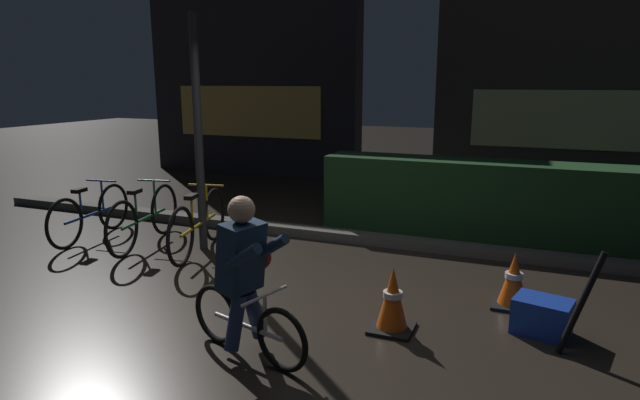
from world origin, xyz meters
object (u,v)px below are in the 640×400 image
at_px(street_post, 198,136).
at_px(blue_crate, 542,316).
at_px(traffic_cone_near, 393,300).
at_px(parked_bike_leftmost, 91,214).
at_px(parked_bike_left_mid, 145,217).
at_px(parked_bike_center_left, 199,224).
at_px(traffic_cone_far, 514,281).
at_px(cyclist, 246,276).
at_px(closed_umbrella, 581,303).

relative_size(street_post, blue_crate, 6.42).
bearing_deg(traffic_cone_near, parked_bike_leftmost, 165.44).
relative_size(street_post, parked_bike_left_mid, 1.65).
bearing_deg(street_post, blue_crate, -12.98).
bearing_deg(parked_bike_center_left, traffic_cone_far, -106.41).
relative_size(street_post, traffic_cone_far, 5.37).
xyz_separation_m(parked_bike_center_left, traffic_cone_near, (2.71, -1.18, -0.09)).
distance_m(parked_bike_center_left, traffic_cone_far, 3.64).
bearing_deg(cyclist, traffic_cone_far, 58.74).
distance_m(parked_bike_left_mid, cyclist, 3.26).
relative_size(parked_bike_center_left, blue_crate, 3.86).
bearing_deg(parked_bike_leftmost, traffic_cone_far, -99.53).
height_order(parked_bike_left_mid, traffic_cone_far, parked_bike_left_mid).
bearing_deg(parked_bike_leftmost, street_post, -91.16).
relative_size(parked_bike_center_left, closed_umbrella, 2.00).
relative_size(parked_bike_leftmost, cyclist, 1.29).
bearing_deg(parked_bike_center_left, blue_crate, -113.19).
bearing_deg(closed_umbrella, parked_bike_center_left, 139.41).
bearing_deg(blue_crate, street_post, 167.02).
bearing_deg(parked_bike_center_left, cyclist, -149.83).
bearing_deg(closed_umbrella, parked_bike_left_mid, 141.71).
xyz_separation_m(street_post, blue_crate, (3.91, -0.90, -1.26)).
relative_size(parked_bike_leftmost, closed_umbrella, 1.89).
xyz_separation_m(blue_crate, closed_umbrella, (0.25, -0.25, 0.26)).
height_order(traffic_cone_near, closed_umbrella, closed_umbrella).
xyz_separation_m(traffic_cone_far, cyclist, (-1.85, -1.69, 0.38)).
distance_m(parked_bike_leftmost, parked_bike_center_left, 1.67).
xyz_separation_m(street_post, closed_umbrella, (4.16, -1.15, -1.00)).
bearing_deg(parked_bike_leftmost, parked_bike_center_left, -95.44).
height_order(parked_bike_center_left, closed_umbrella, closed_umbrella).
height_order(traffic_cone_far, blue_crate, traffic_cone_far).
relative_size(traffic_cone_far, closed_umbrella, 0.62).
relative_size(street_post, cyclist, 2.27).
xyz_separation_m(parked_bike_center_left, blue_crate, (3.88, -0.78, -0.21)).
xyz_separation_m(blue_crate, cyclist, (-2.10, -1.20, 0.48)).
height_order(blue_crate, cyclist, cyclist).
distance_m(parked_bike_leftmost, cyclist, 3.96).
distance_m(traffic_cone_far, closed_umbrella, 0.90).
bearing_deg(parked_bike_left_mid, parked_bike_leftmost, 82.07).
height_order(traffic_cone_far, closed_umbrella, closed_umbrella).
relative_size(blue_crate, cyclist, 0.35).
bearing_deg(traffic_cone_far, parked_bike_left_mid, 176.35).
height_order(parked_bike_left_mid, blue_crate, parked_bike_left_mid).
height_order(street_post, closed_umbrella, street_post).
bearing_deg(closed_umbrella, blue_crate, 108.47).
bearing_deg(traffic_cone_near, street_post, 154.60).
bearing_deg(traffic_cone_near, cyclist, -139.39).
distance_m(traffic_cone_far, cyclist, 2.53).
bearing_deg(parked_bike_leftmost, traffic_cone_near, -111.40).
xyz_separation_m(traffic_cone_far, blue_crate, (0.25, -0.49, -0.10)).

